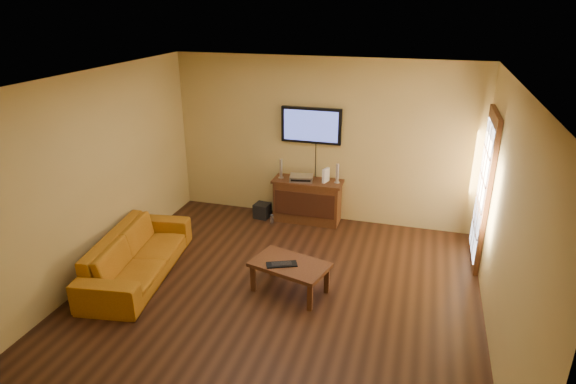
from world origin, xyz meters
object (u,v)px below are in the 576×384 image
at_px(game_console, 326,175).
at_px(subwoofer, 262,210).
at_px(media_console, 307,201).
at_px(sofa, 137,248).
at_px(speaker_right, 337,174).
at_px(av_receiver, 301,178).
at_px(speaker_left, 281,169).
at_px(television, 311,125).
at_px(coffee_table, 290,267).
at_px(bottle, 272,219).
at_px(keyboard, 282,264).

height_order(game_console, subwoofer, game_console).
xyz_separation_m(media_console, game_console, (0.30, 0.02, 0.48)).
height_order(sofa, speaker_right, speaker_right).
distance_m(sofa, av_receiver, 2.87).
bearing_deg(subwoofer, speaker_left, 20.99).
height_order(speaker_right, av_receiver, speaker_right).
xyz_separation_m(television, speaker_right, (0.48, -0.15, -0.74)).
xyz_separation_m(television, subwoofer, (-0.78, -0.26, -1.49)).
xyz_separation_m(sofa, av_receiver, (1.68, 2.30, 0.37)).
height_order(television, game_console, television).
xyz_separation_m(television, coffee_table, (0.31, -2.32, -1.26)).
height_order(subwoofer, bottle, subwoofer).
relative_size(coffee_table, subwoofer, 4.29).
bearing_deg(keyboard, speaker_right, 83.31).
xyz_separation_m(sofa, subwoofer, (1.00, 2.24, -0.28)).
bearing_deg(subwoofer, keyboard, -57.68).
bearing_deg(media_console, television, 90.00).
relative_size(coffee_table, game_console, 4.59).
height_order(speaker_right, keyboard, speaker_right).
bearing_deg(subwoofer, coffee_table, -54.98).
xyz_separation_m(sofa, bottle, (1.24, 2.03, -0.32)).
xyz_separation_m(sofa, game_console, (2.08, 2.33, 0.44)).
distance_m(subwoofer, bottle, 0.32).
bearing_deg(media_console, coffee_table, -81.80).
bearing_deg(subwoofer, bottle, -32.96).
distance_m(speaker_left, av_receiver, 0.37).
xyz_separation_m(television, keyboard, (0.22, -2.39, -1.19)).
relative_size(media_console, bottle, 6.41).
xyz_separation_m(media_console, bottle, (-0.54, -0.29, -0.28)).
height_order(coffee_table, game_console, game_console).
bearing_deg(media_console, game_console, 3.06).
relative_size(sofa, speaker_right, 6.43).
bearing_deg(subwoofer, media_console, 13.21).
height_order(speaker_left, speaker_right, speaker_left).
xyz_separation_m(av_receiver, keyboard, (0.32, -2.19, -0.35)).
distance_m(coffee_table, game_console, 2.21).
bearing_deg(bottle, coffee_table, -65.49).
bearing_deg(sofa, speaker_right, -52.47).
distance_m(game_console, subwoofer, 1.30).
distance_m(television, speaker_right, 0.89).
relative_size(subwoofer, bottle, 1.38).
distance_m(coffee_table, keyboard, 0.13).
xyz_separation_m(media_console, keyboard, (0.22, -2.21, 0.06)).
relative_size(sofa, bottle, 11.52).
relative_size(television, coffee_table, 0.93).
relative_size(coffee_table, av_receiver, 2.83).
relative_size(media_console, speaker_left, 3.51).
distance_m(television, game_console, 0.84).
distance_m(media_console, keyboard, 2.22).
xyz_separation_m(speaker_left, speaker_right, (0.94, 0.03, -0.00)).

